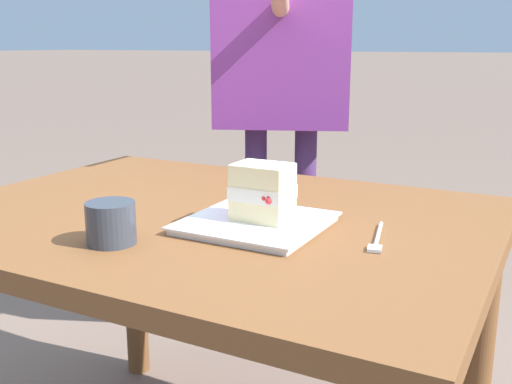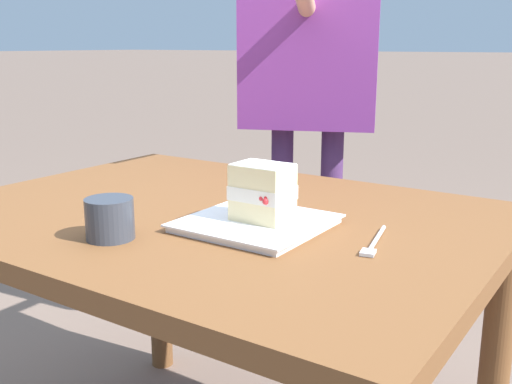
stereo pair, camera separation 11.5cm
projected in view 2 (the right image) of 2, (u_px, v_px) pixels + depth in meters
patio_table at (214, 258)px, 1.31m from camera, size 1.17×0.88×0.71m
dessert_plate at (256, 223)px, 1.17m from camera, size 0.26×0.26×0.02m
cake_slice at (263, 192)px, 1.15m from camera, size 0.11×0.10×0.11m
dessert_fork at (374, 242)px, 1.07m from camera, size 0.05×0.17×0.01m
coffee_cup at (110, 218)px, 1.10m from camera, size 0.09×0.09×0.08m
diner_person at (309, 47)px, 1.89m from camera, size 0.47×0.60×1.57m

